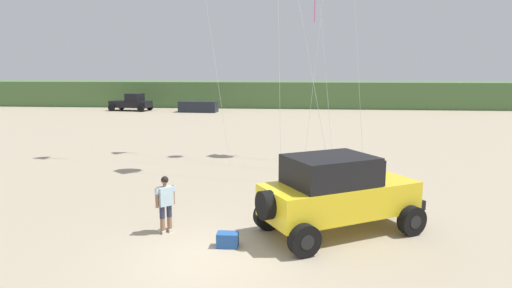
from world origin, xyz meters
name	(u,v)px	position (x,y,z in m)	size (l,w,h in m)	color
ground_plane	(215,257)	(0.00, 0.00, 0.00)	(220.00, 220.00, 0.00)	tan
dune_ridge	(252,94)	(-4.21, 46.69, 1.58)	(90.00, 8.59, 3.17)	#4C703D
jeep	(338,192)	(3.16, 1.99, 1.20)	(4.98, 4.22, 2.26)	yellow
person_watching	(165,201)	(-1.70, 1.49, 0.94)	(0.48, 0.47, 1.67)	#8C664C
cooler_box	(228,240)	(0.22, 0.67, 0.19)	(0.56, 0.36, 0.38)	#23519E
distant_pickup	(132,103)	(-17.18, 38.36, 0.94)	(4.83, 3.01, 1.98)	black
distant_sedan	(198,107)	(-9.16, 37.43, 0.60)	(4.20, 1.70, 1.20)	#1E232D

